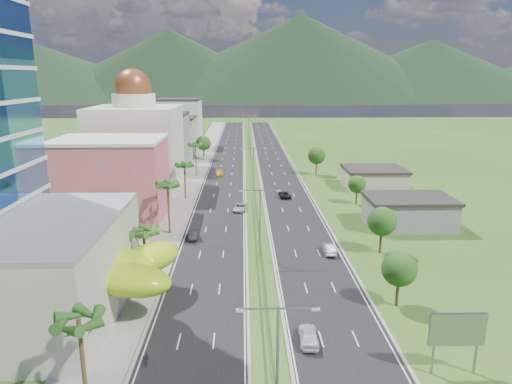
{
  "coord_description": "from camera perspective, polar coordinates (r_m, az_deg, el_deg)",
  "views": [
    {
      "loc": [
        -2.44,
        -54.62,
        27.03
      ],
      "look_at": [
        -0.21,
        23.83,
        7.0
      ],
      "focal_mm": 32.0,
      "sensor_mm": 36.0,
      "label": 1
    }
  ],
  "objects": [
    {
      "name": "palm_tree_d",
      "position": [
        102.34,
        -8.94,
        3.17
      ],
      "size": [
        3.6,
        3.6,
        8.6
      ],
      "color": "#47301C",
      "rests_on": "ground"
    },
    {
      "name": "domed_building",
      "position": [
        113.65,
        -14.69,
        5.92
      ],
      "size": [
        20.0,
        20.0,
        28.7
      ],
      "color": "beige",
      "rests_on": "ground"
    },
    {
      "name": "road_left",
      "position": [
        147.21,
        -3.58,
        3.72
      ],
      "size": [
        11.0,
        260.0,
        0.04
      ],
      "primitive_type": "cube",
      "color": "black",
      "rests_on": "ground"
    },
    {
      "name": "midrise_beige",
      "position": [
        159.86,
        -10.53,
        6.7
      ],
      "size": [
        16.0,
        15.0,
        13.0
      ],
      "primitive_type": "cube",
      "color": "#ABA08D",
      "rests_on": "ground"
    },
    {
      "name": "streetlight_median_c",
      "position": [
        106.59,
        -0.29,
        3.35
      ],
      "size": [
        6.04,
        0.25,
        11.0
      ],
      "color": "gray",
      "rests_on": "ground"
    },
    {
      "name": "streetlight_median_e",
      "position": [
        195.69,
        -0.92,
        8.37
      ],
      "size": [
        6.04,
        0.25,
        11.0
      ],
      "color": "gray",
      "rests_on": "ground"
    },
    {
      "name": "palm_tree_b",
      "position": [
        61.44,
        -13.87,
        -5.08
      ],
      "size": [
        3.6,
        3.6,
        8.1
      ],
      "color": "#47301C",
      "rests_on": "ground"
    },
    {
      "name": "car_dark_far_right",
      "position": [
        104.45,
        3.55,
        -0.3
      ],
      "size": [
        2.87,
        5.19,
        1.37
      ],
      "primitive_type": "imported",
      "rotation": [
        0.0,
        0.0,
        3.26
      ],
      "color": "black",
      "rests_on": "road_right"
    },
    {
      "name": "midrise_grey",
      "position": [
        138.16,
        -11.92,
        6.09
      ],
      "size": [
        16.0,
        15.0,
        16.0
      ],
      "primitive_type": "cube",
      "color": "gray",
      "rests_on": "ground"
    },
    {
      "name": "billboard",
      "position": [
        47.22,
        23.85,
        -15.62
      ],
      "size": [
        5.2,
        0.35,
        6.2
      ],
      "color": "gray",
      "rests_on": "ground"
    },
    {
      "name": "ground",
      "position": [
        60.99,
        0.85,
        -11.99
      ],
      "size": [
        500.0,
        500.0,
        0.0
      ],
      "primitive_type": "plane",
      "color": "#2D5119",
      "rests_on": "ground"
    },
    {
      "name": "leafy_tree_rc",
      "position": [
        100.32,
        12.52,
        0.92
      ],
      "size": [
        3.85,
        3.85,
        6.33
      ],
      "color": "#47301C",
      "rests_on": "ground"
    },
    {
      "name": "lime_canopy",
      "position": [
        57.93,
        -19.38,
        -8.9
      ],
      "size": [
        18.0,
        15.0,
        7.4
      ],
      "color": "#9CC713",
      "rests_on": "ground"
    },
    {
      "name": "car_white_near_right",
      "position": [
        49.98,
        6.59,
        -17.38
      ],
      "size": [
        2.08,
        4.79,
        1.61
      ],
      "primitive_type": "imported",
      "rotation": [
        0.0,
        0.0,
        3.1
      ],
      "color": "silver",
      "rests_on": "road_right"
    },
    {
      "name": "median_guardrail",
      "position": [
        129.36,
        -0.52,
        2.54
      ],
      "size": [
        0.1,
        216.06,
        0.76
      ],
      "color": "gray",
      "rests_on": "ground"
    },
    {
      "name": "car_silver_mid_left",
      "position": [
        94.06,
        -2.03,
        -1.92
      ],
      "size": [
        3.06,
        5.32,
        1.4
      ],
      "primitive_type": "imported",
      "rotation": [
        0.0,
        0.0,
        -0.15
      ],
      "color": "#ACB0B4",
      "rests_on": "road_left"
    },
    {
      "name": "car_dark_left",
      "position": [
        78.83,
        -7.93,
        -5.33
      ],
      "size": [
        1.8,
        4.17,
        1.34
      ],
      "primitive_type": "imported",
      "rotation": [
        0.0,
        0.0,
        0.1
      ],
      "color": "black",
      "rests_on": "road_left"
    },
    {
      "name": "leafy_tree_lfar",
      "position": [
        151.71,
        -6.59,
        6.1
      ],
      "size": [
        4.9,
        4.9,
        8.05
      ],
      "color": "#47301C",
      "rests_on": "ground"
    },
    {
      "name": "shed_far",
      "position": [
        116.98,
        14.52,
        1.6
      ],
      "size": [
        14.0,
        12.0,
        4.4
      ],
      "primitive_type": "cube",
      "color": "#ABA08D",
      "rests_on": "ground"
    },
    {
      "name": "palm_tree_a",
      "position": [
        39.95,
        -21.26,
        -15.16
      ],
      "size": [
        3.6,
        3.6,
        9.1
      ],
      "color": "#47301C",
      "rests_on": "ground"
    },
    {
      "name": "streetlight_median_a",
      "position": [
        35.98,
        2.7,
        -20.01
      ],
      "size": [
        6.04,
        0.25,
        11.0
      ],
      "color": "gray",
      "rests_on": "ground"
    },
    {
      "name": "midrise_white",
      "position": [
        182.19,
        -9.47,
        8.45
      ],
      "size": [
        16.0,
        15.0,
        18.0
      ],
      "primitive_type": "cube",
      "color": "silver",
      "rests_on": "ground"
    },
    {
      "name": "car_yellow_far_left",
      "position": [
        127.71,
        -4.55,
        2.39
      ],
      "size": [
        2.38,
        4.91,
        1.38
      ],
      "primitive_type": "imported",
      "rotation": [
        0.0,
        0.0,
        0.1
      ],
      "color": "gold",
      "rests_on": "road_left"
    },
    {
      "name": "palm_tree_c",
      "position": [
        79.9,
        -10.99,
        0.64
      ],
      "size": [
        3.6,
        3.6,
        9.6
      ],
      "color": "#47301C",
      "rests_on": "ground"
    },
    {
      "name": "pink_shophouse",
      "position": [
        92.4,
        -17.65,
        1.43
      ],
      "size": [
        20.0,
        15.0,
        15.0
      ],
      "primitive_type": "cube",
      "color": "#C95258",
      "rests_on": "ground"
    },
    {
      "name": "streetlight_median_b",
      "position": [
        67.77,
        0.51,
        -3.1
      ],
      "size": [
        6.04,
        0.25,
        11.0
      ],
      "color": "gray",
      "rests_on": "ground"
    },
    {
      "name": "road_right",
      "position": [
        147.46,
        2.27,
        3.75
      ],
      "size": [
        11.0,
        260.0,
        0.04
      ],
      "primitive_type": "cube",
      "color": "black",
      "rests_on": "ground"
    },
    {
      "name": "leafy_tree_ra",
      "position": [
        57.42,
        17.47,
        -9.19
      ],
      "size": [
        4.2,
        4.2,
        6.9
      ],
      "color": "#47301C",
      "rests_on": "ground"
    },
    {
      "name": "leafy_tree_rd",
      "position": [
        128.09,
        7.6,
        4.55
      ],
      "size": [
        4.9,
        4.9,
        8.05
      ],
      "color": "#47301C",
      "rests_on": "ground"
    },
    {
      "name": "sidewalk_left",
      "position": [
        147.83,
        -7.27,
        3.69
      ],
      "size": [
        7.0,
        260.0,
        0.12
      ],
      "primitive_type": "cube",
      "color": "gray",
      "rests_on": "ground"
    },
    {
      "name": "car_silver_right",
      "position": [
        72.77,
        9.14,
        -7.0
      ],
      "size": [
        1.74,
        4.68,
        1.53
      ],
      "primitive_type": "imported",
      "rotation": [
        0.0,
        0.0,
        3.11
      ],
      "color": "#ABADB3",
      "rests_on": "road_right"
    },
    {
      "name": "leafy_tree_rb",
      "position": [
        73.32,
        15.48,
        -3.56
      ],
      "size": [
        4.55,
        4.55,
        7.47
      ],
      "color": "#47301C",
      "rests_on": "ground"
    },
    {
      "name": "palm_tree_e",
      "position": [
        126.69,
        -7.57,
        5.7
      ],
      "size": [
        3.6,
        3.6,
        9.4
      ],
      "color": "#47301C",
      "rests_on": "ground"
    },
    {
      "name": "mountain_ridge",
      "position": [
        509.19,
        5.52,
        11.21
      ],
      "size": [
        860.0,
        140.0,
        90.0
      ],
      "primitive_type": null,
      "color": "black",
      "rests_on": "ground"
    },
    {
      "name": "streetlight_median_d",
      "position": [
        151.01,
        -0.69,
        6.6
      ],
      "size": [
        6.04,
        0.25,
        11.0
      ],
      "color": "gray",
      "rests_on": "ground"
    },
    {
      "name": "shed_near",
      "position": [
        88.7,
        18.53,
        -2.5
      ],
      "size": [
        15.0,
        10.0,
        5.0
      ],
      "primitive_type": "cube",
      "color": "gray",
      "rests_on": "ground"
    },
    {
      "name": "motorcycle",
      "position": [
        48.08,
        -13.52,
        -19.37
      ],
      "size": [
        0.84,
        2.03,
        1.26
      ],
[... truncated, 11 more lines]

